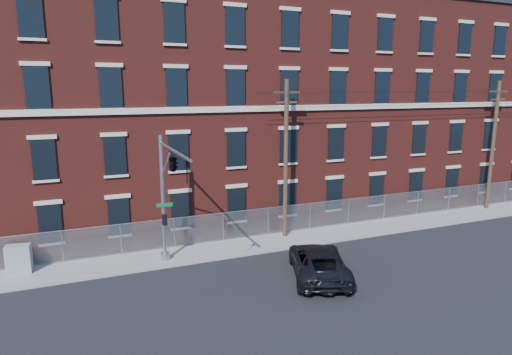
{
  "coord_description": "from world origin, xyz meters",
  "views": [
    {
      "loc": [
        -10.28,
        -19.28,
        9.6
      ],
      "look_at": [
        -0.69,
        4.0,
        4.51
      ],
      "focal_mm": 31.24,
      "sensor_mm": 36.0,
      "label": 1
    }
  ],
  "objects": [
    {
      "name": "chain_link_fence",
      "position": [
        12.0,
        6.3,
        1.06
      ],
      "size": [
        59.06,
        0.06,
        1.85
      ],
      "color": "#A5A8AD",
      "rests_on": "ground"
    },
    {
      "name": "utility_cabinet",
      "position": [
        -13.38,
        5.58,
        0.87
      ],
      "size": [
        1.27,
        0.75,
        1.5
      ],
      "primitive_type": "cube",
      "rotation": [
        0.0,
        0.0,
        -0.13
      ],
      "color": "gray",
      "rests_on": "sidewalk"
    },
    {
      "name": "traffic_signal_mast",
      "position": [
        -6.0,
        2.18,
        5.39
      ],
      "size": [
        0.9,
        6.75,
        7.0
      ],
      "color": "#9EA0A5",
      "rests_on": "ground"
    },
    {
      "name": "utility_pole_near",
      "position": [
        2.0,
        5.6,
        5.34
      ],
      "size": [
        1.8,
        0.28,
        10.0
      ],
      "color": "#3F2F1F",
      "rests_on": "ground"
    },
    {
      "name": "mill_building",
      "position": [
        12.0,
        13.93,
        8.15
      ],
      "size": [
        55.3,
        14.32,
        16.3
      ],
      "color": "#5E1E18",
      "rests_on": "ground"
    },
    {
      "name": "ground",
      "position": [
        0.0,
        0.0,
        0.0
      ],
      "size": [
        140.0,
        140.0,
        0.0
      ],
      "primitive_type": "plane",
      "color": "black",
      "rests_on": "ground"
    },
    {
      "name": "utility_pole_mid",
      "position": [
        20.0,
        5.6,
        5.34
      ],
      "size": [
        1.8,
        0.28,
        10.0
      ],
      "color": "#3F2F1F",
      "rests_on": "ground"
    },
    {
      "name": "pickup_truck",
      "position": [
        0.92,
        -0.54,
        0.79
      ],
      "size": [
        4.5,
        6.28,
        1.59
      ],
      "primitive_type": "imported",
      "rotation": [
        0.0,
        0.0,
        2.78
      ],
      "color": "black",
      "rests_on": "ground"
    },
    {
      "name": "overhead_wires",
      "position": [
        20.0,
        5.6,
        9.12
      ],
      "size": [
        40.0,
        0.62,
        0.62
      ],
      "color": "black",
      "rests_on": "ground"
    },
    {
      "name": "sidewalk",
      "position": [
        12.0,
        5.0,
        0.06
      ],
      "size": [
        65.0,
        3.0,
        0.12
      ],
      "primitive_type": "cube",
      "color": "gray",
      "rests_on": "ground"
    }
  ]
}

